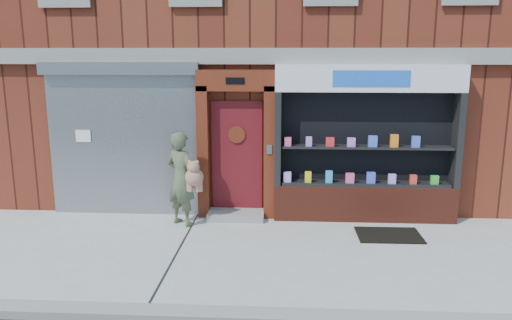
{
  "coord_description": "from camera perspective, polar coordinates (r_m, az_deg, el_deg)",
  "views": [
    {
      "loc": [
        0.19,
        -7.66,
        3.18
      ],
      "look_at": [
        -0.32,
        1.0,
        1.34
      ],
      "focal_mm": 35.0,
      "sensor_mm": 36.0,
      "label": 1
    }
  ],
  "objects": [
    {
      "name": "building",
      "position": [
        13.68,
        2.63,
        15.39
      ],
      "size": [
        12.0,
        8.16,
        8.0
      ],
      "color": "#5B2114",
      "rests_on": "ground"
    },
    {
      "name": "woman",
      "position": [
        9.45,
        -8.38,
        -2.09
      ],
      "size": [
        0.83,
        0.71,
        1.79
      ],
      "color": "#4A5638",
      "rests_on": "ground"
    },
    {
      "name": "pharmacy_bay",
      "position": [
        9.77,
        12.45,
        1.03
      ],
      "size": [
        3.5,
        0.41,
        3.0
      ],
      "color": "maroon",
      "rests_on": "ground"
    },
    {
      "name": "doormat",
      "position": [
        9.33,
        14.94,
        -8.29
      ],
      "size": [
        1.14,
        0.8,
        0.03
      ],
      "primitive_type": "cube",
      "rotation": [
        0.0,
        0.0,
        0.01
      ],
      "color": "black",
      "rests_on": "ground"
    },
    {
      "name": "ground",
      "position": [
        8.3,
        1.8,
        -10.57
      ],
      "size": [
        80.0,
        80.0,
        0.0
      ],
      "primitive_type": "plane",
      "color": "#9E9E99",
      "rests_on": "ground"
    },
    {
      "name": "curb",
      "position": [
        6.34,
        1.25,
        -17.53
      ],
      "size": [
        60.0,
        0.3,
        0.12
      ],
      "primitive_type": "cube",
      "color": "gray",
      "rests_on": "ground"
    },
    {
      "name": "shutter_bay",
      "position": [
        10.21,
        -14.93,
        3.34
      ],
      "size": [
        3.1,
        0.3,
        3.04
      ],
      "color": "gray",
      "rests_on": "ground"
    },
    {
      "name": "red_door_bay",
      "position": [
        9.73,
        -2.26,
        1.76
      ],
      "size": [
        1.52,
        0.58,
        2.9
      ],
      "color": "#4D1A0D",
      "rests_on": "ground"
    }
  ]
}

